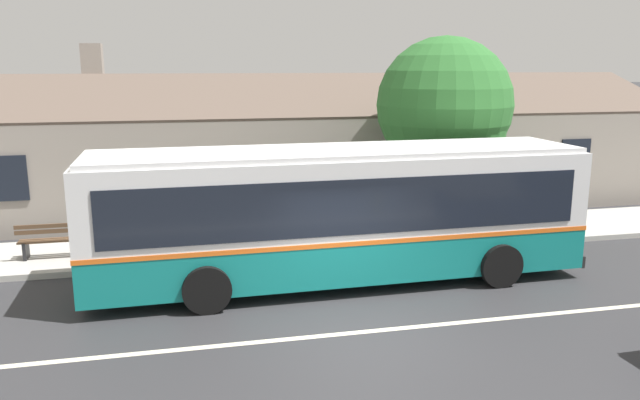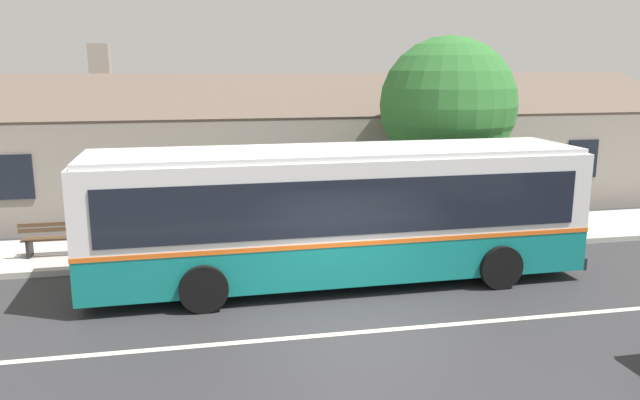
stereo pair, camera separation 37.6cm
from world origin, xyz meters
name	(u,v)px [view 2 (the right image)]	position (x,y,z in m)	size (l,w,h in m)	color
ground_plane	(358,333)	(0.00, 0.00, 0.00)	(300.00, 300.00, 0.00)	#2D2D30
sidewalk_far	(303,242)	(0.00, 6.00, 0.07)	(60.00, 3.00, 0.15)	#ADAAA3
lane_divider_stripe	(358,332)	(0.00, 0.00, 0.00)	(60.00, 0.16, 0.01)	beige
community_building	(301,151)	(1.03, 12.34, 1.76)	(26.45, 8.13, 5.67)	gray
transit_bus	(338,211)	(0.27, 2.90, 1.67)	(11.35, 2.89, 3.10)	#147F7A
bench_by_building	(55,240)	(-6.47, 5.74, 0.56)	(1.61, 0.51, 0.94)	brown
street_tree_primary	(451,111)	(4.47, 6.51, 3.63)	(3.95, 3.95, 5.77)	#4C3828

